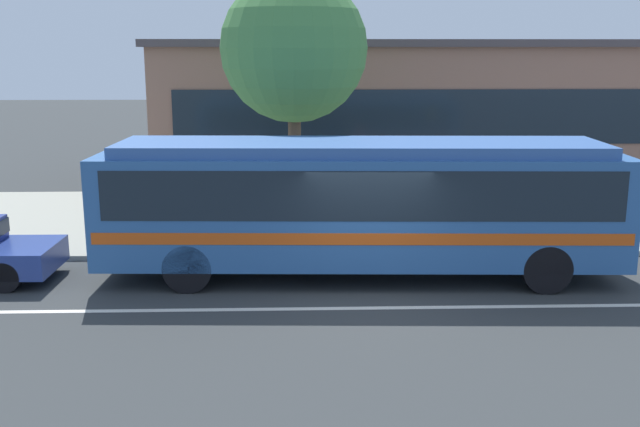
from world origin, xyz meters
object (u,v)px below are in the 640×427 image
pedestrian_waiting_near_sign (396,198)px  street_tree_near_stop (294,49)px  transit_bus (360,199)px  bus_stop_sign (531,184)px

pedestrian_waiting_near_sign → street_tree_near_stop: bearing=150.0°
street_tree_near_stop → pedestrian_waiting_near_sign: bearing=-30.0°
transit_bus → pedestrian_waiting_near_sign: 3.10m
transit_bus → bus_stop_sign: 4.58m
street_tree_near_stop → transit_bus: bearing=-71.9°
bus_stop_sign → street_tree_near_stop: (-5.65, 2.57, 3.14)m
bus_stop_sign → street_tree_near_stop: street_tree_near_stop is taller
pedestrian_waiting_near_sign → bus_stop_sign: (3.07, -1.08, 0.55)m
pedestrian_waiting_near_sign → street_tree_near_stop: (-2.57, 1.49, 3.68)m
pedestrian_waiting_near_sign → bus_stop_sign: 3.30m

